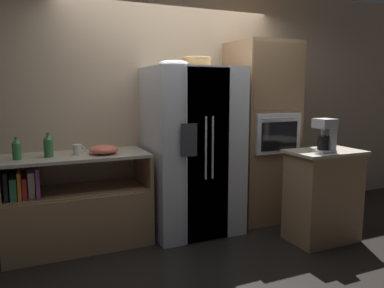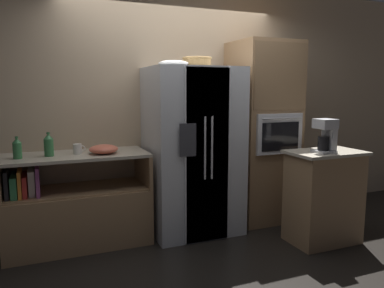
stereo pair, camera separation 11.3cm
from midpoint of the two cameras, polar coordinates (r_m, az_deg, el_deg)
name	(u,v)px [view 1 (the left image)]	position (r m, az deg, el deg)	size (l,w,h in m)	color
ground_plane	(188,233)	(4.23, -1.40, -13.43)	(20.00, 20.00, 0.00)	black
wall_back	(171,104)	(4.41, -4.01, 6.13)	(12.00, 0.06, 2.80)	tan
counter_left	(77,212)	(4.00, -17.97, -9.90)	(1.40, 0.64, 0.93)	#93704C
refrigerator	(193,151)	(4.10, -0.68, -1.04)	(0.96, 0.81, 1.80)	silver
wall_oven	(261,132)	(4.56, 9.74, 1.82)	(0.71, 0.73, 2.11)	#93704C
island_counter	(323,195)	(4.12, 18.56, -7.45)	(0.75, 0.49, 0.95)	#93704C
wicker_basket	(197,62)	(4.06, -0.08, 12.43)	(0.31, 0.31, 0.11)	tan
fruit_bowl	(174,63)	(3.92, -3.67, 12.17)	(0.31, 0.31, 0.06)	white
bottle_tall	(17,149)	(3.78, -25.94, -0.70)	(0.08, 0.08, 0.21)	#33723F
bottle_short	(48,146)	(3.81, -21.83, -0.22)	(0.09, 0.09, 0.23)	#33723F
mug	(78,149)	(3.86, -17.84, -0.80)	(0.12, 0.09, 0.10)	silver
mixing_bowl	(104,149)	(3.82, -14.12, -0.82)	(0.29, 0.29, 0.09)	#DB664C
coffee_maker	(326,134)	(3.90, 18.95, 1.46)	(0.18, 0.18, 0.33)	#B2B2B7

